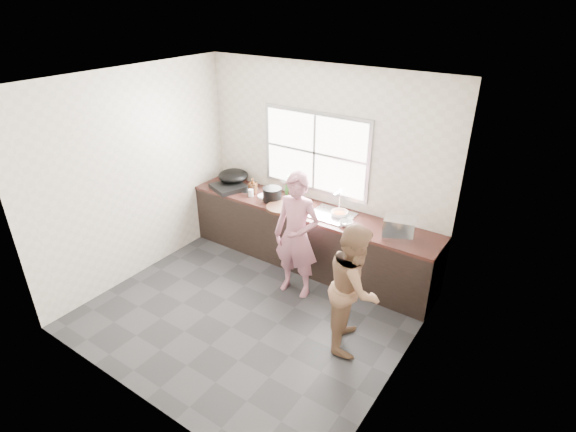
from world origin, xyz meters
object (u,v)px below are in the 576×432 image
Objects in this scene: bowl_crabs at (339,214)px; burner at (229,187)px; bottle_green at (289,185)px; pot_lid_right at (247,190)px; bowl_mince at (298,210)px; wok at (233,176)px; glass_jar at (251,193)px; cutting_board at (281,208)px; bottle_brown_short at (292,191)px; black_pot at (272,194)px; plate_food at (265,196)px; pot_lid_left at (251,190)px; woman at (297,240)px; bowl_held at (346,223)px; bottle_brown_tall at (253,186)px; person_side at (354,287)px; dish_rack at (399,229)px.

burner is (-1.77, -0.14, 0.00)m from bowl_crabs.
pot_lid_right is at bearing -158.78° from bottle_green.
wok reaches higher than bowl_mince.
bowl_crabs is 1.35m from glass_jar.
bowl_mince reaches higher than cutting_board.
bottle_brown_short is 0.58m from glass_jar.
plate_food is (-0.17, 0.05, -0.09)m from black_pot.
cutting_board is 0.78m from bowl_crabs.
bowl_mince reaches higher than pot_lid_left.
woman reaches higher than black_pot.
bottle_green is (-1.11, 0.36, 0.12)m from bowl_held.
bowl_mince is at bearing 116.51° from woman.
bottle_brown_tall reaches higher than burner.
bottle_green is (-0.92, 0.19, 0.12)m from bowl_crabs.
cutting_board is at bearing -14.79° from wok.
person_side is at bearing -34.59° from bowl_mince.
dish_rack is 1.62× the size of pot_lid_right.
bowl_crabs is at bearing 2.58° from plate_food.
bottle_green is at bearing 16.78° from pot_lid_left.
bottle_green reaches higher than black_pot.
person_side is 2.21m from plate_food.
pot_lid_right is (-1.51, -0.04, -0.02)m from bowl_crabs.
bottle_brown_short is at bearing 167.56° from bowl_crabs.
bottle_brown_tall is 0.47× the size of wok.
burner is at bearing 166.16° from dish_rack.
bowl_crabs is 0.41× the size of burner.
cutting_board is 0.94× the size of burner.
bottle_brown_tall is at bearing 179.38° from plate_food.
bowl_crabs is at bearing -11.74° from bottle_green.
pot_lid_right is at bearing 173.66° from bottle_brown_tall.
wok is at bearing 150.99° from woman.
wok reaches higher than pot_lid_right.
dish_rack is (1.72, -0.32, 0.06)m from bottle_brown_short.
wok is (-0.82, 0.14, 0.05)m from black_pot.
pot_lid_right is (0.31, -0.07, -0.14)m from wok.
wok reaches higher than bottle_brown_tall.
wok is (-1.82, 0.03, 0.12)m from bowl_crabs.
bowl_mince is 0.59m from bottle_green.
bowl_crabs is 0.40× the size of wok.
bowl_crabs reaches higher than plate_food.
dish_rack is 2.34m from pot_lid_left.
black_pot reaches higher than bowl_held.
bottle_green is (-0.70, 0.86, 0.26)m from woman.
bottle_green is at bearing 74.63° from black_pot.
person_side is 1.36m from bowl_crabs.
pot_lid_right is (-0.51, 0.06, -0.09)m from black_pot.
bowl_mince is at bearing -12.47° from black_pot.
person_side is 2.85m from wok.
black_pot is at bearing -9.44° from wok.
bottle_brown_tall is at bearing -36.44° from pot_lid_left.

